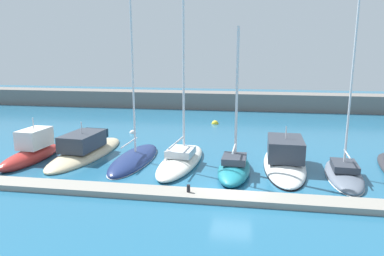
# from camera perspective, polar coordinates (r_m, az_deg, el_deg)

# --- Properties ---
(ground_plane) EXTENTS (120.00, 120.00, 0.00)m
(ground_plane) POSITION_cam_1_polar(r_m,az_deg,el_deg) (22.30, 6.34, -10.00)
(ground_plane) COLOR #236084
(dock_pier) EXTENTS (38.26, 1.55, 0.36)m
(dock_pier) POSITION_cam_1_polar(r_m,az_deg,el_deg) (21.03, 6.16, -10.88)
(dock_pier) COLOR gray
(dock_pier) RESTS_ON ground_plane
(breakwater_seawall) EXTENTS (108.00, 3.74, 2.39)m
(breakwater_seawall) POSITION_cam_1_polar(r_m,az_deg,el_deg) (53.07, 8.21, 4.26)
(breakwater_seawall) COLOR slate
(breakwater_seawall) RESTS_ON ground_plane
(motorboat_red_nearest) EXTENTS (2.47, 6.83, 3.56)m
(motorboat_red_nearest) POSITION_cam_1_polar(r_m,az_deg,el_deg) (30.67, -23.95, -3.32)
(motorboat_red_nearest) COLOR #B72D28
(motorboat_red_nearest) RESTS_ON ground_plane
(motorboat_sand_second) EXTENTS (4.04, 10.60, 3.28)m
(motorboat_sand_second) POSITION_cam_1_polar(r_m,az_deg,el_deg) (30.70, -16.44, -3.40)
(motorboat_sand_second) COLOR beige
(motorboat_sand_second) RESTS_ON ground_plane
(sailboat_navy_third) EXTENTS (2.89, 8.60, 15.16)m
(sailboat_navy_third) POSITION_cam_1_polar(r_m,az_deg,el_deg) (28.31, -9.11, -4.79)
(sailboat_navy_third) COLOR navy
(sailboat_navy_third) RESTS_ON ground_plane
(sailboat_ivory_fourth) EXTENTS (3.29, 9.12, 17.23)m
(sailboat_ivory_fourth) POSITION_cam_1_polar(r_m,az_deg,el_deg) (27.18, -1.76, -4.82)
(sailboat_ivory_fourth) COLOR silver
(sailboat_ivory_fourth) RESTS_ON ground_plane
(sailboat_teal_fifth) EXTENTS (2.39, 6.50, 10.19)m
(sailboat_teal_fifth) POSITION_cam_1_polar(r_m,az_deg,el_deg) (25.23, 6.69, -6.19)
(sailboat_teal_fifth) COLOR #19707F
(sailboat_teal_fifth) RESTS_ON ground_plane
(motorboat_white_sixth) EXTENTS (3.27, 10.36, 3.38)m
(motorboat_white_sixth) POSITION_cam_1_polar(r_m,az_deg,el_deg) (27.61, 14.41, -4.75)
(motorboat_white_sixth) COLOR white
(motorboat_white_sixth) RESTS_ON ground_plane
(sailboat_slate_seventh) EXTENTS (2.80, 7.26, 14.01)m
(sailboat_slate_seventh) POSITION_cam_1_polar(r_m,az_deg,el_deg) (26.55, 22.87, -6.55)
(sailboat_slate_seventh) COLOR slate
(sailboat_slate_seventh) RESTS_ON ground_plane
(mooring_buoy_white) EXTENTS (0.66, 0.66, 0.66)m
(mooring_buoy_white) POSITION_cam_1_polar(r_m,az_deg,el_deg) (37.84, -9.36, -0.80)
(mooring_buoy_white) COLOR white
(mooring_buoy_white) RESTS_ON ground_plane
(mooring_buoy_yellow) EXTENTS (0.81, 0.81, 0.81)m
(mooring_buoy_yellow) POSITION_cam_1_polar(r_m,az_deg,el_deg) (42.10, 3.66, 0.65)
(mooring_buoy_yellow) COLOR yellow
(mooring_buoy_yellow) RESTS_ON ground_plane
(dock_bollard) EXTENTS (0.20, 0.20, 0.44)m
(dock_bollard) POSITION_cam_1_polar(r_m,az_deg,el_deg) (21.13, -0.56, -9.53)
(dock_bollard) COLOR black
(dock_bollard) RESTS_ON dock_pier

